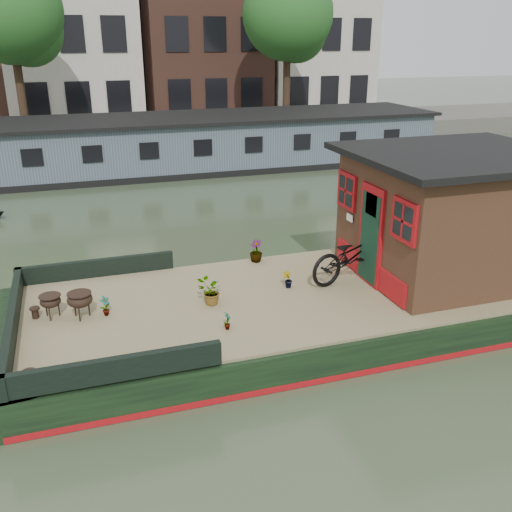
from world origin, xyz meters
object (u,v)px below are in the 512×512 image
object	(u,v)px
cabin	(453,213)
brazier_front	(81,305)
potted_plant_a	(105,306)
brazier_rear	(51,306)
bicycle	(353,255)

from	to	relation	value
cabin	brazier_front	bearing A→B (deg)	178.59
potted_plant_a	brazier_rear	size ratio (longest dim) A/B	0.86
brazier_front	potted_plant_a	bearing A→B (deg)	-6.85
brazier_rear	brazier_front	bearing A→B (deg)	-18.24
potted_plant_a	bicycle	bearing A→B (deg)	1.31
cabin	potted_plant_a	bearing A→B (deg)	178.91
bicycle	potted_plant_a	size ratio (longest dim) A/B	5.50
cabin	potted_plant_a	xyz separation A→B (m)	(-6.65, 0.13, -1.05)
brazier_rear	potted_plant_a	bearing A→B (deg)	-13.16
bicycle	brazier_front	xyz separation A→B (m)	(-5.06, -0.06, -0.28)
brazier_front	brazier_rear	distance (m)	0.50
cabin	brazier_rear	bearing A→B (deg)	177.50
bicycle	potted_plant_a	world-z (taller)	bicycle
cabin	brazier_front	size ratio (longest dim) A/B	8.76
bicycle	brazier_rear	xyz separation A→B (m)	(-5.53, 0.10, -0.30)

